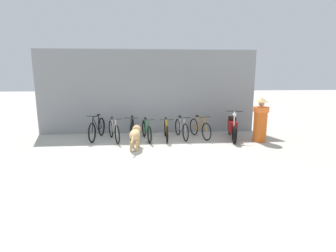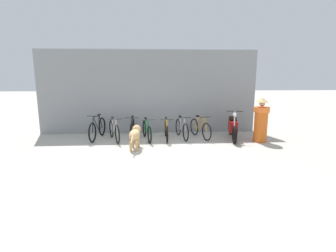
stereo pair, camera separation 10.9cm
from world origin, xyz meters
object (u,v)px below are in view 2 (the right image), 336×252
person_in_robes (261,120)px  bicycle_6 (200,129)px  motorcycle (233,127)px  bicycle_2 (132,129)px  bicycle_0 (98,129)px  bicycle_1 (114,131)px  bicycle_3 (147,131)px  bicycle_5 (182,129)px  bicycle_4 (166,130)px  stray_dog (135,134)px

person_in_robes → bicycle_6: bearing=-32.4°
bicycle_6 → motorcycle: size_ratio=0.79×
bicycle_2 → bicycle_6: 2.57m
bicycle_0 → bicycle_6: size_ratio=1.14×
person_in_robes → motorcycle: bearing=-39.8°
bicycle_1 → bicycle_6: bicycle_1 is taller
bicycle_2 → person_in_robes: size_ratio=1.09×
person_in_robes → bicycle_0: bearing=-20.6°
bicycle_6 → motorcycle: bearing=58.7°
motorcycle → bicycle_2: bearing=-83.2°
bicycle_0 → bicycle_3: (1.84, -0.30, -0.04)m
bicycle_2 → bicycle_5: size_ratio=1.08×
bicycle_1 → bicycle_5: size_ratio=1.02×
person_in_robes → bicycle_4: bearing=-22.1°
bicycle_5 → bicycle_6: (0.71, 0.01, 0.00)m
bicycle_2 → bicycle_4: 1.28m
bicycle_0 → person_in_robes: bearing=90.0°
bicycle_5 → person_in_robes: (2.75, -0.71, 0.45)m
stray_dog → person_in_robes: person_in_robes is taller
bicycle_0 → bicycle_1: bearing=74.4°
bicycle_2 → stray_dog: bicycle_2 is taller
bicycle_5 → bicycle_0: bearing=-102.0°
bicycle_5 → person_in_robes: person_in_robes is taller
bicycle_5 → bicycle_1: bearing=-95.9°
stray_dog → person_in_robes: 4.48m
bicycle_2 → bicycle_3: bicycle_2 is taller
stray_dog → motorcycle: bearing=-66.9°
bicycle_1 → stray_dog: bicycle_1 is taller
bicycle_1 → bicycle_5: 2.51m
bicycle_0 → bicycle_2: 1.30m
bicycle_3 → person_in_robes: size_ratio=1.04×
bicycle_1 → stray_dog: bearing=15.9°
bicycle_2 → person_in_robes: person_in_robes is taller
bicycle_1 → bicycle_4: (1.91, 0.02, -0.02)m
bicycle_3 → motorcycle: (3.20, -0.06, 0.10)m
bicycle_2 → bicycle_3: 0.60m
person_in_robes → bicycle_3: bearing=-20.0°
bicycle_2 → stray_dog: (0.19, -1.39, 0.13)m
bicycle_4 → motorcycle: motorcycle is taller
bicycle_2 → bicycle_0: bearing=-91.8°
bicycle_0 → bicycle_5: 3.16m
bicycle_4 → stray_dog: 1.62m
bicycle_1 → bicycle_2: bicycle_2 is taller
bicycle_1 → person_in_robes: (5.25, -0.51, 0.45)m
bicycle_3 → stray_dog: bearing=-28.6°
bicycle_3 → stray_dog: (-0.36, -1.15, 0.15)m
bicycle_3 → motorcycle: bearing=77.6°
bicycle_6 → bicycle_0: bearing=-109.1°
motorcycle → bicycle_1: bearing=-79.6°
bicycle_3 → bicycle_4: 0.72m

